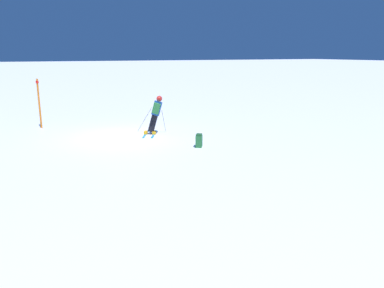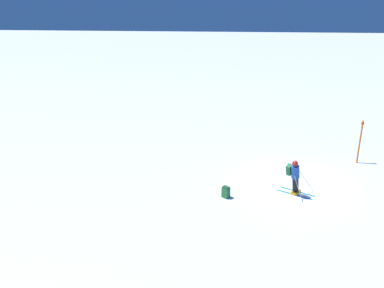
% 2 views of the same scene
% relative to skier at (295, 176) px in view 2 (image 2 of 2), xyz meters
% --- Properties ---
extents(ground_plane, '(300.00, 300.00, 0.00)m').
position_rel_skier_xyz_m(ground_plane, '(1.43, -0.14, -0.92)').
color(ground_plane, white).
extents(skier, '(1.38, 1.62, 1.69)m').
position_rel_skier_xyz_m(skier, '(0.00, 0.00, 0.00)').
color(skier, '#1E7AC6').
rests_on(skier, ground).
extents(spare_backpack, '(0.35, 0.37, 0.50)m').
position_rel_skier_xyz_m(spare_backpack, '(-0.69, 2.80, -0.67)').
color(spare_backpack, '#236633').
rests_on(spare_backpack, ground).
extents(trail_marker, '(0.13, 0.13, 2.27)m').
position_rel_skier_xyz_m(trail_marker, '(4.35, -3.57, 0.32)').
color(trail_marker, orange).
rests_on(trail_marker, ground).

